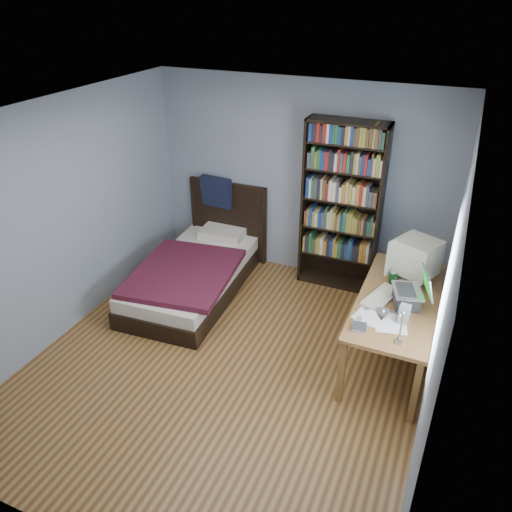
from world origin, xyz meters
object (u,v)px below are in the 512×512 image
desk_lamp (385,318)px  speaker (404,314)px  bookshelf (341,208)px  desk (402,299)px  laptop (409,296)px  bed (197,270)px  keyboard (381,297)px  soda_can (393,278)px  crt_monitor (415,257)px

desk_lamp → speaker: 0.73m
desk_lamp → bookshelf: 2.41m
desk → laptop: bearing=-80.4°
desk → bed: 2.51m
desk → speaker: (0.10, -0.87, 0.40)m
keyboard → laptop: bearing=13.4°
laptop → desk_lamp: 0.99m
keyboard → soda_can: (0.05, 0.33, 0.05)m
bed → laptop: bearing=-10.5°
crt_monitor → desk: bearing=137.4°
crt_monitor → laptop: (0.03, -0.51, -0.15)m
keyboard → bed: bed is taller
keyboard → bookshelf: bearing=139.0°
desk → soda_can: 0.45m
desk_lamp → keyboard: 1.06m
speaker → bed: bearing=167.9°
keyboard → crt_monitor: bearing=84.0°
bed → speaker: bearing=-16.7°
desk_lamp → bookshelf: size_ratio=0.26×
crt_monitor → desk_lamp: (-0.06, -1.44, 0.19)m
laptop → bed: (-2.60, 0.48, -0.59)m
speaker → desk: bearing=101.2°
desk_lamp → bed: 3.02m
crt_monitor → laptop: crt_monitor is taller
desk_lamp → speaker: desk_lamp is taller
desk_lamp → crt_monitor: bearing=87.7°
laptop → bookshelf: (-1.01, 1.29, 0.21)m
desk → keyboard: (-0.16, -0.55, 0.33)m
bed → keyboard: bearing=-11.2°
laptop → keyboard: (-0.25, 0.02, -0.10)m
crt_monitor → soda_can: 0.31m
desk → speaker: 0.96m
desk → laptop: laptop is taller
keyboard → speaker: size_ratio=2.62×
laptop → bookshelf: 1.66m
bookshelf → laptop: bearing=-52.0°
speaker → bed: bed is taller
keyboard → desk: bearing=92.4°
desk_lamp → speaker: (0.10, 0.64, -0.36)m
crt_monitor → bookshelf: size_ratio=0.25×
laptop → soda_can: laptop is taller
keyboard → bookshelf: (-0.76, 1.27, 0.31)m
keyboard → soda_can: size_ratio=3.83×
desk_lamp → soda_can: bearing=95.1°
laptop → speaker: laptop is taller
crt_monitor → bookshelf: (-0.98, 0.78, 0.07)m
soda_can → speaker: bearing=-72.1°
desk → bookshelf: (-0.91, 0.72, 0.63)m
soda_can → keyboard: bearing=-98.1°
laptop → keyboard: laptop is taller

